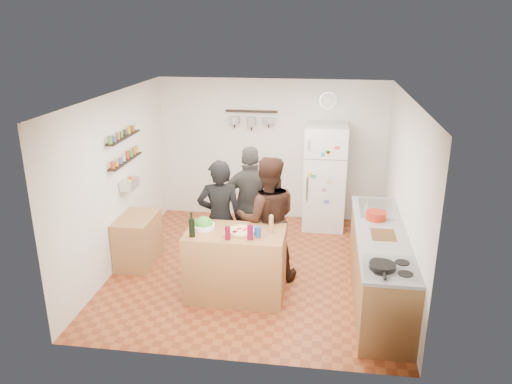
% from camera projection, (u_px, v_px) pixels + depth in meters
% --- Properties ---
extents(room_shell, '(4.20, 4.20, 4.20)m').
position_uv_depth(room_shell, '(259.00, 179.00, 7.24)').
color(room_shell, brown).
rests_on(room_shell, ground).
extents(prep_island, '(1.25, 0.72, 0.91)m').
position_uv_depth(prep_island, '(236.00, 264.00, 6.44)').
color(prep_island, '#996538').
rests_on(prep_island, floor).
extents(pizza_board, '(0.42, 0.34, 0.02)m').
position_uv_depth(pizza_board, '(241.00, 232.00, 6.26)').
color(pizza_board, olive).
rests_on(pizza_board, prep_island).
extents(pizza, '(0.34, 0.34, 0.02)m').
position_uv_depth(pizza, '(241.00, 231.00, 6.25)').
color(pizza, beige).
rests_on(pizza, pizza_board).
extents(salad_bowl, '(0.28, 0.28, 0.06)m').
position_uv_depth(salad_bowl, '(204.00, 226.00, 6.39)').
color(salad_bowl, white).
rests_on(salad_bowl, prep_island).
extents(wine_bottle, '(0.08, 0.08, 0.23)m').
position_uv_depth(wine_bottle, '(192.00, 228.00, 6.12)').
color(wine_bottle, black).
rests_on(wine_bottle, prep_island).
extents(wine_glass_near, '(0.07, 0.07, 0.17)m').
position_uv_depth(wine_glass_near, '(228.00, 233.00, 6.05)').
color(wine_glass_near, '#5B071A').
rests_on(wine_glass_near, prep_island).
extents(wine_glass_far, '(0.07, 0.07, 0.18)m').
position_uv_depth(wine_glass_far, '(250.00, 232.00, 6.05)').
color(wine_glass_far, '#5D0723').
rests_on(wine_glass_far, prep_island).
extents(pepper_mill, '(0.06, 0.06, 0.19)m').
position_uv_depth(pepper_mill, '(271.00, 225.00, 6.25)').
color(pepper_mill, '#A47344').
rests_on(pepper_mill, prep_island).
extents(salt_canister, '(0.08, 0.08, 0.14)m').
position_uv_depth(salt_canister, '(258.00, 232.00, 6.12)').
color(salt_canister, navy).
rests_on(salt_canister, prep_island).
extents(person_left, '(0.68, 0.51, 1.69)m').
position_uv_depth(person_left, '(220.00, 219.00, 6.86)').
color(person_left, black).
rests_on(person_left, floor).
extents(person_center, '(0.96, 0.81, 1.75)m').
position_uv_depth(person_center, '(267.00, 219.00, 6.78)').
color(person_center, black).
rests_on(person_center, floor).
extents(person_back, '(1.09, 0.60, 1.76)m').
position_uv_depth(person_back, '(252.00, 205.00, 7.26)').
color(person_back, '#312E2C').
rests_on(person_back, floor).
extents(counter_run, '(0.63, 2.63, 0.90)m').
position_uv_depth(counter_run, '(380.00, 266.00, 6.40)').
color(counter_run, '#9E7042').
rests_on(counter_run, floor).
extents(stove_top, '(0.60, 0.62, 0.02)m').
position_uv_depth(stove_top, '(391.00, 269.00, 5.36)').
color(stove_top, white).
rests_on(stove_top, counter_run).
extents(skillet, '(0.29, 0.29, 0.06)m').
position_uv_depth(skillet, '(382.00, 266.00, 5.33)').
color(skillet, black).
rests_on(skillet, stove_top).
extents(sink, '(0.50, 0.80, 0.03)m').
position_uv_depth(sink, '(377.00, 209.00, 7.04)').
color(sink, silver).
rests_on(sink, counter_run).
extents(cutting_board, '(0.30, 0.40, 0.02)m').
position_uv_depth(cutting_board, '(383.00, 236.00, 6.18)').
color(cutting_board, olive).
rests_on(cutting_board, counter_run).
extents(red_bowl, '(0.27, 0.27, 0.11)m').
position_uv_depth(red_bowl, '(376.00, 215.00, 6.64)').
color(red_bowl, '#A92213').
rests_on(red_bowl, counter_run).
extents(fridge, '(0.70, 0.68, 1.80)m').
position_uv_depth(fridge, '(325.00, 177.00, 8.51)').
color(fridge, white).
rests_on(fridge, floor).
extents(wall_clock, '(0.30, 0.03, 0.30)m').
position_uv_depth(wall_clock, '(328.00, 101.00, 8.40)').
color(wall_clock, silver).
rests_on(wall_clock, back_wall).
extents(spice_shelf_lower, '(0.12, 1.00, 0.02)m').
position_uv_depth(spice_shelf_lower, '(126.00, 161.00, 7.24)').
color(spice_shelf_lower, black).
rests_on(spice_shelf_lower, left_wall).
extents(spice_shelf_upper, '(0.12, 1.00, 0.02)m').
position_uv_depth(spice_shelf_upper, '(124.00, 137.00, 7.13)').
color(spice_shelf_upper, black).
rests_on(spice_shelf_upper, left_wall).
extents(produce_basket, '(0.18, 0.35, 0.14)m').
position_uv_depth(produce_basket, '(130.00, 184.00, 7.35)').
color(produce_basket, silver).
rests_on(produce_basket, left_wall).
extents(side_table, '(0.50, 0.80, 0.73)m').
position_uv_depth(side_table, '(138.00, 240.00, 7.36)').
color(side_table, '#AD7E48').
rests_on(side_table, floor).
extents(pot_rack, '(0.90, 0.04, 0.04)m').
position_uv_depth(pot_rack, '(251.00, 111.00, 8.57)').
color(pot_rack, black).
rests_on(pot_rack, back_wall).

